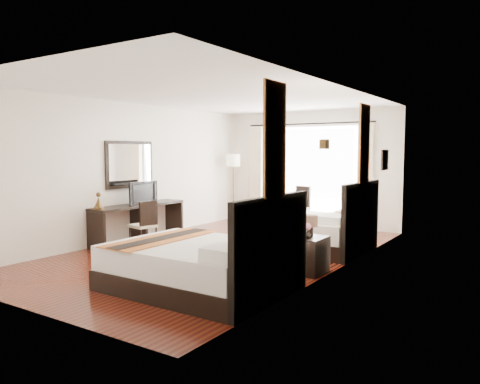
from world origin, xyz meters
The scene contains 29 objects.
floor centered at (0.00, 0.00, -0.01)m, with size 4.50×7.50×0.01m, color #3A0C0A.
ceiling centered at (0.00, 0.00, 2.79)m, with size 4.50×7.50×0.02m, color white.
wall_headboard centered at (2.25, 0.00, 1.40)m, with size 0.01×7.50×2.80m, color silver.
wall_desk centered at (-2.25, 0.00, 1.40)m, with size 0.01×7.50×2.80m, color silver.
wall_window centered at (0.00, 3.75, 1.40)m, with size 4.50×0.01×2.80m, color silver.
wall_entry centered at (0.00, -3.75, 1.40)m, with size 4.50×0.01×2.80m, color silver.
window_glass centered at (0.00, 3.73, 1.30)m, with size 2.40×0.02×2.20m, color white.
sheer_curtain centered at (0.00, 3.67, 1.30)m, with size 2.30×0.02×2.10m, color white.
drape_left centered at (-1.45, 3.63, 1.28)m, with size 0.35×0.14×2.35m, color beige.
drape_right centered at (1.45, 3.63, 1.28)m, with size 0.35×0.14×2.35m, color beige.
art_panel_near centered at (2.23, -1.99, 1.95)m, with size 0.03×0.50×1.35m, color maroon.
art_panel_far centered at (2.23, 1.17, 1.95)m, with size 0.03×0.50×1.35m, color maroon.
wall_sconce centered at (2.19, -0.46, 1.92)m, with size 0.10×0.14×0.14m, color #49351A.
mirror_frame centered at (-2.22, -0.06, 1.55)m, with size 0.04×1.25×0.95m, color black.
mirror_glass centered at (-2.19, -0.06, 1.55)m, with size 0.01×1.12×0.82m, color white.
bed_near centered at (1.16, -1.99, 0.33)m, with size 2.29×1.79×1.30m.
bed_far centered at (1.17, 1.17, 0.33)m, with size 2.27×1.77×1.28m.
nightstand centered at (1.97, -0.46, 0.27)m, with size 0.46×0.57×0.54m, color black.
table_lamp centered at (1.94, -0.37, 0.74)m, with size 0.23×0.23×0.36m.
vase centered at (1.99, -0.57, 0.56)m, with size 0.11×0.11×0.12m, color black.
console_desk centered at (-1.99, -0.06, 0.38)m, with size 0.50×2.20×0.76m, color black.
television centered at (-1.97, -0.02, 0.98)m, with size 0.80×0.10×0.46m, color black.
bronze_figurine centered at (-1.99, -1.06, 0.89)m, with size 0.18×0.18×0.27m, color #49351A, non-canonical shape.
desk_chair centered at (-1.44, -0.47, 0.27)m, with size 0.48×0.48×0.89m.
floor_lamp centered at (-1.88, 3.18, 1.47)m, with size 0.35×0.35×1.74m.
side_table centered at (-0.15, 3.11, 0.29)m, with size 0.50×0.50×0.57m, color black.
fruit_bowl centered at (-0.15, 3.11, 0.60)m, with size 0.20×0.20×0.05m, color #4B2D1B.
window_chair centered at (-0.06, 3.26, 0.30)m, with size 0.56×0.56×0.98m.
jute_rug centered at (0.00, 2.30, 0.01)m, with size 1.33×0.90×0.01m, color tan.
Camera 1 is at (4.90, -6.77, 1.82)m, focal length 35.00 mm.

